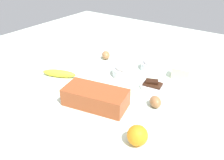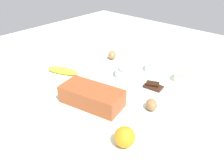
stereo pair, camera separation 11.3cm
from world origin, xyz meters
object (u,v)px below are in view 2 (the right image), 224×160
at_px(butter_block, 185,76).
at_px(egg_near_butter, 112,55).
at_px(sugar_bowl, 156,66).
at_px(chocolate_plate, 153,88).
at_px(loaf_pan, 92,96).
at_px(banana, 63,71).
at_px(flour_bowl, 128,71).
at_px(egg_beside_bowl, 151,105).
at_px(orange_fruit, 125,137).

height_order(butter_block, egg_near_butter, butter_block).
relative_size(sugar_bowl, chocolate_plate, 0.93).
relative_size(loaf_pan, banana, 1.58).
relative_size(loaf_pan, flour_bowl, 2.21).
xyz_separation_m(flour_bowl, sugar_bowl, (-0.08, -0.15, -0.00)).
relative_size(butter_block, chocolate_plate, 0.69).
height_order(loaf_pan, egg_beside_bowl, loaf_pan).
bearing_deg(sugar_bowl, flour_bowl, 62.16).
distance_m(sugar_bowl, orange_fruit, 0.61).
bearing_deg(loaf_pan, flour_bowl, -94.12).
bearing_deg(egg_near_butter, orange_fruit, 135.06).
xyz_separation_m(flour_bowl, banana, (0.29, 0.22, -0.01)).
bearing_deg(chocolate_plate, flour_bowl, -7.50).
bearing_deg(loaf_pan, egg_near_butter, -70.48).
relative_size(egg_near_butter, egg_beside_bowl, 1.05).
height_order(banana, butter_block, butter_block).
relative_size(banana, egg_beside_bowl, 2.98).
xyz_separation_m(flour_bowl, butter_block, (-0.26, -0.15, -0.00)).
xyz_separation_m(sugar_bowl, butter_block, (-0.18, 0.00, 0.00)).
bearing_deg(sugar_bowl, egg_near_butter, 7.16).
bearing_deg(banana, butter_block, -145.68).
xyz_separation_m(butter_block, egg_beside_bowl, (-0.00, 0.32, -0.01)).
bearing_deg(flour_bowl, orange_fruit, 127.10).
distance_m(loaf_pan, chocolate_plate, 0.32).
xyz_separation_m(butter_block, chocolate_plate, (0.08, 0.18, -0.02)).
height_order(flour_bowl, butter_block, flour_bowl).
height_order(loaf_pan, orange_fruit, loaf_pan).
bearing_deg(butter_block, loaf_pan, 64.77).
bearing_deg(sugar_bowl, egg_beside_bowl, 119.40).
distance_m(flour_bowl, egg_beside_bowl, 0.31).
bearing_deg(flour_bowl, egg_near_butter, -28.31).
height_order(banana, egg_beside_bowl, egg_beside_bowl).
height_order(egg_near_butter, chocolate_plate, egg_near_butter).
bearing_deg(loaf_pan, orange_fruit, 148.12).
bearing_deg(chocolate_plate, banana, 22.79).
distance_m(banana, egg_beside_bowl, 0.55).
distance_m(flour_bowl, banana, 0.36).
bearing_deg(orange_fruit, butter_block, -84.99).
distance_m(banana, egg_near_butter, 0.34).
bearing_deg(butter_block, flour_bowl, 30.47).
bearing_deg(egg_near_butter, butter_block, -175.79).
xyz_separation_m(banana, butter_block, (-0.54, -0.37, 0.01)).
bearing_deg(butter_block, egg_near_butter, 4.21).
relative_size(orange_fruit, egg_near_butter, 1.13).
xyz_separation_m(banana, orange_fruit, (-0.59, 0.19, 0.02)).
xyz_separation_m(egg_near_butter, chocolate_plate, (-0.40, 0.14, -0.02)).
height_order(loaf_pan, egg_near_butter, loaf_pan).
xyz_separation_m(loaf_pan, egg_near_butter, (0.26, -0.43, -0.02)).
distance_m(egg_beside_bowl, chocolate_plate, 0.17).
bearing_deg(sugar_bowl, orange_fruit, 111.93).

